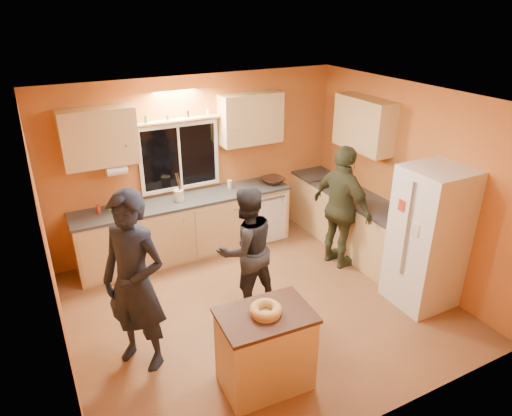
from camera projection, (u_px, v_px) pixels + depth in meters
ground at (260, 306)px, 5.79m from camera, size 4.50×4.50×0.00m
room_shell at (254, 175)px, 5.50m from camera, size 4.54×4.04×2.61m
back_counter at (210, 221)px, 6.98m from camera, size 4.23×0.62×0.90m
right_counter at (360, 227)px, 6.82m from camera, size 0.62×1.84×0.90m
refrigerator at (428, 238)px, 5.55m from camera, size 0.72×0.70×1.80m
island at (265, 349)px, 4.45m from camera, size 0.92×0.65×0.86m
bundt_pastry at (266, 310)px, 4.26m from camera, size 0.31×0.31×0.09m
person_left at (135, 283)px, 4.53m from camera, size 0.82×0.85×1.96m
person_center at (246, 249)px, 5.52m from camera, size 0.82×0.67×1.59m
person_right at (342, 208)px, 6.37m from camera, size 0.58×1.10×1.79m
mixing_bowl at (273, 180)px, 7.20m from camera, size 0.40×0.40×0.09m
utensil_crock at (179, 195)px, 6.54m from camera, size 0.14×0.14×0.17m
potted_plant at (406, 211)px, 5.94m from camera, size 0.31×0.29×0.27m
red_box at (341, 184)px, 7.06m from camera, size 0.19×0.17×0.07m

